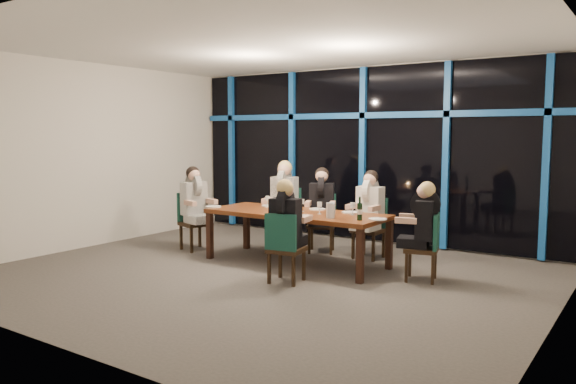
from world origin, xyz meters
name	(u,v)px	position (x,y,z in m)	size (l,w,h in m)	color
room	(262,120)	(0.00, 0.00, 2.02)	(7.04, 7.00, 3.02)	#57514D
window_wall	(364,151)	(0.01, 2.93, 1.55)	(6.86, 0.43, 2.94)	black
dining_table	(296,217)	(0.00, 0.80, 0.68)	(2.60, 1.00, 0.75)	brown
chair_far_left	(286,214)	(-0.80, 1.72, 0.54)	(0.53, 0.53, 0.97)	black
chair_far_mid	(322,219)	(-0.13, 1.75, 0.51)	(0.56, 0.56, 0.91)	black
chair_far_right	(371,224)	(0.71, 1.78, 0.50)	(0.43, 0.43, 0.90)	black
chair_end_left	(193,218)	(-1.93, 0.73, 0.51)	(0.53, 0.53, 0.91)	black
chair_end_right	(428,244)	(1.89, 0.93, 0.48)	(0.48, 0.48, 0.86)	black
chair_near_mid	(284,244)	(0.46, -0.17, 0.49)	(0.48, 0.48, 0.89)	black
diner_far_left	(284,191)	(-0.79, 1.64, 0.92)	(0.54, 0.65, 0.94)	black
diner_far_mid	(322,197)	(-0.10, 1.68, 0.87)	(0.57, 0.62, 0.88)	black
diner_far_right	(369,201)	(0.70, 1.71, 0.86)	(0.45, 0.56, 0.87)	silver
diner_end_left	(195,196)	(-1.86, 0.71, 0.87)	(0.62, 0.54, 0.89)	black
diner_end_right	(422,216)	(1.82, 0.92, 0.83)	(0.58, 0.49, 0.84)	black
diner_near_mid	(287,215)	(0.45, -0.10, 0.85)	(0.48, 0.59, 0.86)	black
plate_far_left	(270,206)	(-0.67, 1.09, 0.76)	(0.24, 0.24, 0.01)	white
plate_far_mid	(317,209)	(0.13, 1.17, 0.76)	(0.24, 0.24, 0.01)	white
plate_far_right	(350,212)	(0.69, 1.15, 0.76)	(0.24, 0.24, 0.01)	white
plate_end_left	(215,207)	(-1.28, 0.54, 0.76)	(0.24, 0.24, 0.01)	white
plate_end_right	(378,219)	(1.28, 0.78, 0.76)	(0.24, 0.24, 0.01)	white
plate_near_mid	(304,216)	(0.35, 0.45, 0.76)	(0.24, 0.24, 0.01)	white
wine_bottle	(360,211)	(1.10, 0.60, 0.87)	(0.07, 0.07, 0.30)	black
water_pitcher	(331,210)	(0.70, 0.56, 0.85)	(0.13, 0.11, 0.20)	silver
tea_light	(275,212)	(-0.15, 0.50, 0.77)	(0.05, 0.05, 0.03)	#FBA94B
wine_glass_a	(272,202)	(-0.28, 0.61, 0.89)	(0.08, 0.08, 0.19)	white
wine_glass_b	(302,202)	(0.05, 0.88, 0.88)	(0.07, 0.07, 0.18)	white
wine_glass_c	(320,205)	(0.39, 0.80, 0.87)	(0.06, 0.06, 0.17)	silver
wine_glass_d	(267,199)	(-0.63, 0.99, 0.87)	(0.07, 0.07, 0.17)	silver
wine_glass_e	(353,206)	(0.82, 0.97, 0.88)	(0.07, 0.07, 0.17)	silver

